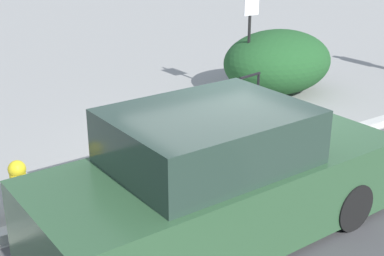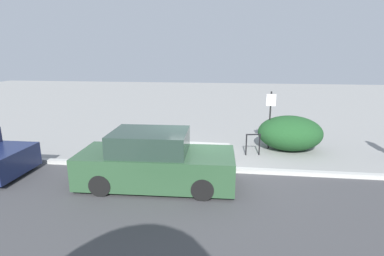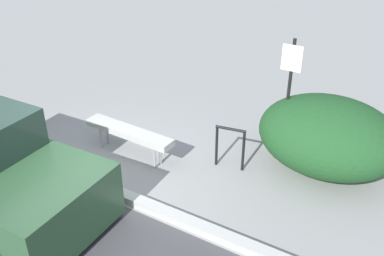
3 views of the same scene
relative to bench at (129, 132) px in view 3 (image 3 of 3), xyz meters
name	(u,v)px [view 3 (image 3 of 3)]	position (x,y,z in m)	size (l,w,h in m)	color
ground_plane	(93,186)	(0.06, -1.11, -0.50)	(60.00, 60.00, 0.00)	gray
curb	(93,183)	(0.06, -1.11, -0.44)	(60.00, 0.20, 0.13)	#B7B7B2
bench	(129,132)	(0.00, 0.00, 0.00)	(1.90, 0.39, 0.58)	#99999E
bike_rack	(230,144)	(1.80, 0.62, 0.00)	(0.55, 0.14, 0.83)	black
sign_post	(289,89)	(2.48, 1.49, 0.88)	(0.36, 0.08, 2.30)	black
shrub_hedge	(328,136)	(3.28, 1.48, 0.17)	(2.48, 1.98, 1.35)	#1E4C23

